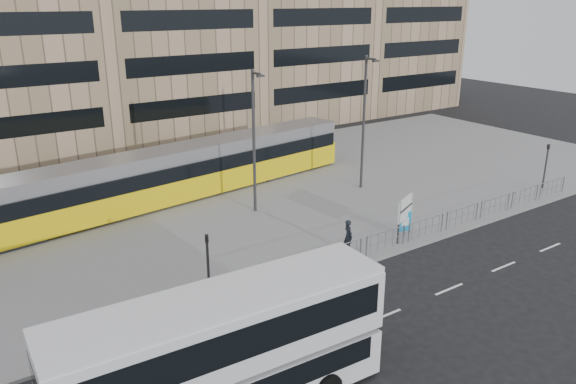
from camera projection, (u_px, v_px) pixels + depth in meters
ground at (357, 268)px, 27.52m from camera, size 120.00×120.00×0.00m
plaza at (237, 198)px, 36.85m from camera, size 64.00×24.00×0.15m
kerb at (357, 266)px, 27.54m from camera, size 64.00×0.25×0.17m
pedestrian_barrier at (381, 237)px, 28.66m from camera, size 32.07×0.07×1.10m
road_markings at (434, 295)px, 24.94m from camera, size 62.00×0.12×0.01m
double_decker_bus at (225, 351)px, 17.20m from camera, size 10.66×3.04×4.23m
tram at (161, 177)px, 35.31m from camera, size 29.00×6.47×3.41m
station_sign at (405, 210)px, 30.07m from camera, size 1.89×0.91×2.34m
ad_panel at (405, 222)px, 30.58m from camera, size 0.73×0.21×1.38m
pedestrian at (348, 236)px, 28.70m from camera, size 0.54×0.70×1.72m
traffic_light_west at (208, 259)px, 23.58m from camera, size 0.23×0.25×3.10m
traffic_light_east at (547, 160)px, 37.91m from camera, size 0.20×0.23×3.10m
lamp_post_west at (254, 137)px, 32.89m from camera, size 0.45×1.04×8.58m
lamp_post_east at (364, 118)px, 37.10m from camera, size 0.45×1.04×8.92m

